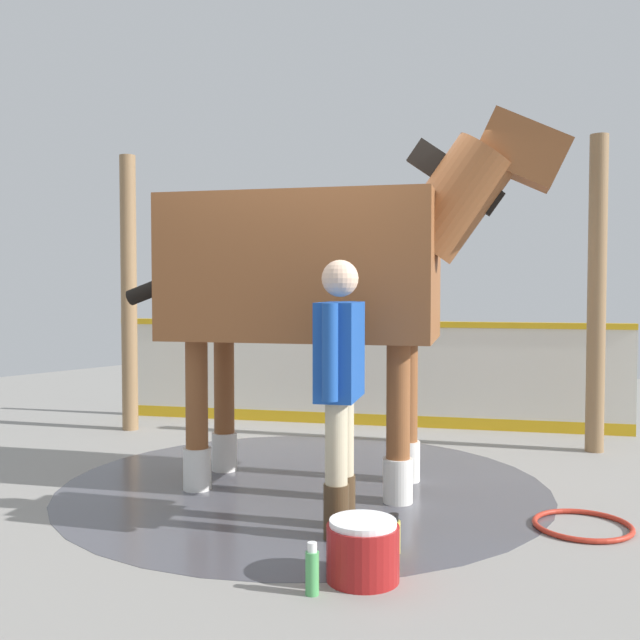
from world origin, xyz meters
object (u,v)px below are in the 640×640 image
at_px(bottle_spray, 312,571).
at_px(bottle_shampoo, 394,535).
at_px(horse, 318,272).
at_px(wash_bucket, 363,550).
at_px(hose_coil, 583,525).
at_px(handler, 340,378).

bearing_deg(bottle_spray, bottle_shampoo, -1.24).
distance_m(horse, bottle_spray, 2.37).
bearing_deg(horse, wash_bucket, -69.76).
distance_m(bottle_shampoo, hose_coil, 1.26).
relative_size(handler, hose_coil, 2.74).
bearing_deg(wash_bucket, bottle_spray, 162.72).
bearing_deg(wash_bucket, horse, 45.84).
bearing_deg(handler, wash_bucket, 110.50).
distance_m(bottle_spray, hose_coil, 1.88).
distance_m(horse, hose_coil, 2.41).
xyz_separation_m(handler, hose_coil, (0.98, -1.10, -0.91)).
distance_m(bottle_shampoo, bottle_spray, 0.69).
bearing_deg(bottle_spray, handler, 28.26).
bearing_deg(wash_bucket, bottle_shampoo, 10.56).
bearing_deg(horse, bottle_spray, -78.03).
distance_m(horse, handler, 1.21).
distance_m(handler, bottle_spray, 1.19).
bearing_deg(bottle_spray, horse, 37.57).
xyz_separation_m(horse, hose_coil, (0.26, -1.83, -1.55)).
bearing_deg(wash_bucket, hose_coil, -22.19).
bearing_deg(bottle_spray, wash_bucket, -17.28).
bearing_deg(hose_coil, bottle_spray, 158.60).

